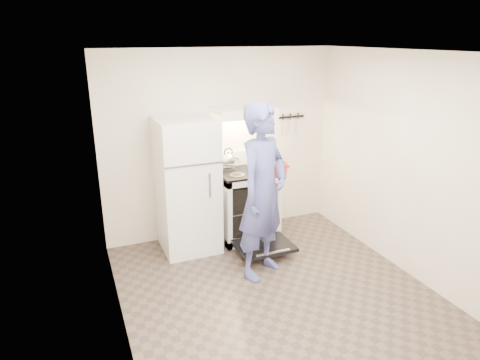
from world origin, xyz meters
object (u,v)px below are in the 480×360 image
(refrigerator, at_px, (187,186))
(tea_kettle, at_px, (228,158))
(person, at_px, (263,192))
(dutch_oven, at_px, (275,169))
(stove_body, at_px, (246,205))

(refrigerator, bearing_deg, tea_kettle, 16.02)
(tea_kettle, xyz_separation_m, person, (-0.01, -1.10, -0.10))
(tea_kettle, bearing_deg, refrigerator, -163.98)
(dutch_oven, bearing_deg, person, -131.39)
(stove_body, bearing_deg, refrigerator, -178.23)
(person, xyz_separation_m, dutch_oven, (0.35, 0.39, 0.11))
(tea_kettle, relative_size, dutch_oven, 0.80)
(tea_kettle, bearing_deg, person, -90.66)
(stove_body, distance_m, dutch_oven, 0.87)
(refrigerator, distance_m, tea_kettle, 0.69)
(refrigerator, bearing_deg, dutch_oven, -29.05)
(tea_kettle, bearing_deg, stove_body, -39.09)
(tea_kettle, bearing_deg, dutch_oven, -64.72)
(refrigerator, distance_m, stove_body, 0.90)
(stove_body, xyz_separation_m, tea_kettle, (-0.19, 0.15, 0.63))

